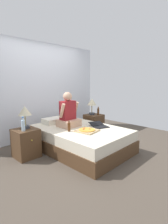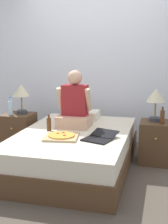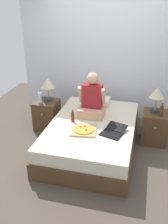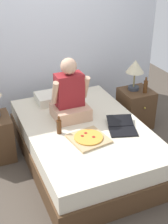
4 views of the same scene
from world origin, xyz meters
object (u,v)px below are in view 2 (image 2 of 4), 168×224
at_px(bed, 75,150).
at_px(laptop, 99,138).
at_px(water_bottle, 10,108).
at_px(person_seated, 75,106).
at_px(beer_bottle_on_bed, 49,124).
at_px(nightstand_right, 156,142).
at_px(pizza_box, 61,136).
at_px(lamp_on_left_nightstand, 21,92).
at_px(beer_bottle, 162,117).
at_px(nightstand_left, 19,132).
at_px(lamp_on_right_nightstand, 156,98).

bearing_deg(bed, laptop, -33.35).
relative_size(water_bottle, person_seated, 0.35).
height_order(bed, beer_bottle_on_bed, beer_bottle_on_bed).
xyz_separation_m(person_seated, laptop, (0.46, -0.54, -0.27)).
xyz_separation_m(bed, water_bottle, (-1.11, 0.39, 0.45)).
bearing_deg(nightstand_right, beer_bottle_on_bed, -159.42).
distance_m(water_bottle, beer_bottle_on_bed, 0.89).
height_order(bed, laptop, laptop).
xyz_separation_m(laptop, pizza_box, (-0.46, -0.05, -0.00)).
bearing_deg(laptop, bed, 146.65).
xyz_separation_m(lamp_on_left_nightstand, beer_bottle, (2.10, -0.15, -0.23)).
relative_size(nightstand_left, lamp_on_left_nightstand, 1.29).
relative_size(beer_bottle, beer_bottle_on_bed, 1.05).
height_order(lamp_on_right_nightstand, pizza_box, lamp_on_right_nightstand).
relative_size(bed, beer_bottle_on_bed, 9.75).
bearing_deg(nightstand_right, person_seated, -170.16).
height_order(lamp_on_left_nightstand, beer_bottle_on_bed, lamp_on_left_nightstand).
bearing_deg(lamp_on_right_nightstand, pizza_box, -142.61).
relative_size(water_bottle, nightstand_right, 0.48).
distance_m(water_bottle, lamp_on_right_nightstand, 2.13).
xyz_separation_m(nightstand_right, pizza_box, (-1.11, -0.78, 0.22)).
bearing_deg(water_bottle, beer_bottle, -0.26).
bearing_deg(nightstand_right, nightstand_left, 180.00).
bearing_deg(person_seated, nightstand_left, 168.62).
xyz_separation_m(water_bottle, pizza_box, (1.04, -0.69, -0.18)).
distance_m(pizza_box, beer_bottle_on_bed, 0.38).
bearing_deg(water_bottle, pizza_box, -33.55).
bearing_deg(person_seated, water_bottle, 174.34).
bearing_deg(lamp_on_left_nightstand, beer_bottle_on_bed, -40.74).
height_order(lamp_on_left_nightstand, beer_bottle, lamp_on_left_nightstand).
bearing_deg(beer_bottle, nightstand_left, 177.32).
distance_m(lamp_on_right_nightstand, person_seated, 1.11).
bearing_deg(bed, pizza_box, -104.59).
xyz_separation_m(nightstand_left, person_seated, (0.96, -0.19, 0.49)).
relative_size(lamp_on_right_nightstand, beer_bottle_on_bed, 2.05).
bearing_deg(beer_bottle, nightstand_right, 125.01).
bearing_deg(bed, nightstand_left, 155.24).
relative_size(nightstand_left, laptop, 1.18).
height_order(nightstand_left, nightstand_right, same).
height_order(nightstand_left, lamp_on_right_nightstand, lamp_on_right_nightstand).
relative_size(nightstand_right, pizza_box, 1.27).
xyz_separation_m(lamp_on_left_nightstand, pizza_box, (0.92, -0.83, -0.39)).
bearing_deg(lamp_on_left_nightstand, beer_bottle, -4.09).
xyz_separation_m(lamp_on_left_nightstand, person_seated, (0.92, -0.24, -0.13)).
height_order(nightstand_right, person_seated, person_seated).
bearing_deg(beer_bottle_on_bed, lamp_on_right_nightstand, 22.84).
xyz_separation_m(bed, nightstand_left, (-1.03, 0.48, 0.05)).
xyz_separation_m(water_bottle, person_seated, (1.04, -0.10, 0.09)).
bearing_deg(nightstand_left, pizza_box, -39.11).
relative_size(nightstand_left, water_bottle, 2.10).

